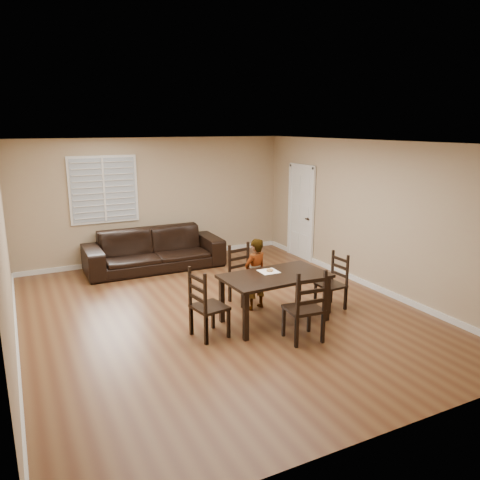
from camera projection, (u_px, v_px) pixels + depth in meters
name	position (u px, v px, depth m)	size (l,w,h in m)	color
ground	(221.00, 313.00, 7.55)	(7.00, 7.00, 0.00)	brown
room	(217.00, 200.00, 7.29)	(6.04, 7.04, 2.72)	tan
dining_table	(275.00, 280.00, 7.09)	(1.64, 0.97, 0.75)	black
chair_near	(241.00, 275.00, 7.99)	(0.51, 0.49, 1.00)	black
chair_far	(308.00, 311.00, 6.39)	(0.51, 0.48, 1.06)	black
chair_left	(202.00, 307.00, 6.54)	(0.51, 0.53, 1.03)	black
chair_right	(336.00, 283.00, 7.72)	(0.41, 0.44, 0.93)	black
child	(255.00, 274.00, 7.59)	(0.43, 0.28, 1.19)	gray
napkin	(269.00, 271.00, 7.22)	(0.28, 0.28, 0.00)	white
donut	(270.00, 270.00, 7.22)	(0.11, 0.11, 0.04)	#BF8444
sofa	(154.00, 250.00, 9.80)	(2.83, 1.11, 0.83)	black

